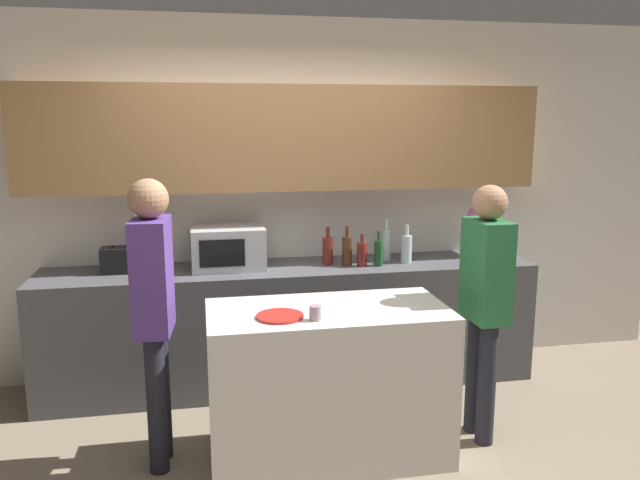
{
  "coord_description": "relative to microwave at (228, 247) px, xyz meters",
  "views": [
    {
      "loc": [
        -0.63,
        -3.01,
        1.96
      ],
      "look_at": [
        0.06,
        0.58,
        1.25
      ],
      "focal_mm": 35.0,
      "sensor_mm": 36.0,
      "label": 1
    }
  ],
  "objects": [
    {
      "name": "back_wall",
      "position": [
        0.45,
        0.22,
        0.49
      ],
      "size": [
        6.4,
        0.4,
        2.7
      ],
      "color": "silver",
      "rests_on": "ground_plane"
    },
    {
      "name": "kitchen_island",
      "position": [
        0.51,
        -1.12,
        -0.6
      ],
      "size": [
        1.37,
        0.68,
        0.9
      ],
      "color": "beige",
      "rests_on": "ground_plane"
    },
    {
      "name": "person_center",
      "position": [
        -0.46,
        -1.04,
        -0.07
      ],
      "size": [
        0.22,
        0.35,
        1.65
      ],
      "rotation": [
        0.0,
        0.0,
        -1.65
      ],
      "color": "black",
      "rests_on": "ground_plane"
    },
    {
      "name": "person_left",
      "position": [
        1.48,
        -1.09,
        -0.11
      ],
      "size": [
        0.21,
        0.34,
        1.59
      ],
      "rotation": [
        0.0,
        0.0,
        -4.69
      ],
      "color": "black",
      "rests_on": "ground_plane"
    },
    {
      "name": "toaster",
      "position": [
        -0.75,
        0.0,
        -0.06
      ],
      "size": [
        0.26,
        0.16,
        0.18
      ],
      "color": "black",
      "rests_on": "back_counter"
    },
    {
      "name": "bottle_1",
      "position": [
        0.86,
        -0.09,
        -0.04
      ],
      "size": [
        0.07,
        0.07,
        0.29
      ],
      "color": "#472814",
      "rests_on": "back_counter"
    },
    {
      "name": "bottle_4",
      "position": [
        1.2,
        0.03,
        -0.03
      ],
      "size": [
        0.07,
        0.07,
        0.32
      ],
      "color": "silver",
      "rests_on": "back_counter"
    },
    {
      "name": "bottle_0",
      "position": [
        0.73,
        -0.03,
        -0.04
      ],
      "size": [
        0.08,
        0.08,
        0.28
      ],
      "color": "maroon",
      "rests_on": "back_counter"
    },
    {
      "name": "plate_on_island",
      "position": [
        0.22,
        -1.23,
        -0.14
      ],
      "size": [
        0.26,
        0.26,
        0.01
      ],
      "color": "red",
      "rests_on": "kitchen_island"
    },
    {
      "name": "potted_plant",
      "position": [
        1.91,
        0.0,
        0.05
      ],
      "size": [
        0.14,
        0.14,
        0.39
      ],
      "color": "#333D4C",
      "rests_on": "back_counter"
    },
    {
      "name": "microwave",
      "position": [
        0.0,
        0.0,
        0.0
      ],
      "size": [
        0.52,
        0.39,
        0.3
      ],
      "color": "#B7BABC",
      "rests_on": "back_counter"
    },
    {
      "name": "bottle_3",
      "position": [
        1.09,
        -0.15,
        -0.05
      ],
      "size": [
        0.06,
        0.06,
        0.26
      ],
      "color": "#194723",
      "rests_on": "back_counter"
    },
    {
      "name": "cup_0",
      "position": [
        0.4,
        -1.31,
        -0.11
      ],
      "size": [
        0.07,
        0.07,
        0.08
      ],
      "color": "gray",
      "rests_on": "kitchen_island"
    },
    {
      "name": "bottle_5",
      "position": [
        1.32,
        -0.08,
        -0.04
      ],
      "size": [
        0.08,
        0.08,
        0.28
      ],
      "color": "silver",
      "rests_on": "back_counter"
    },
    {
      "name": "back_counter",
      "position": [
        0.45,
        -0.05,
        -0.6
      ],
      "size": [
        3.6,
        0.62,
        0.9
      ],
      "color": "#4C4C51",
      "rests_on": "ground_plane"
    },
    {
      "name": "bottle_2",
      "position": [
        0.96,
        -0.14,
        -0.06
      ],
      "size": [
        0.07,
        0.07,
        0.24
      ],
      "color": "maroon",
      "rests_on": "back_counter"
    }
  ]
}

